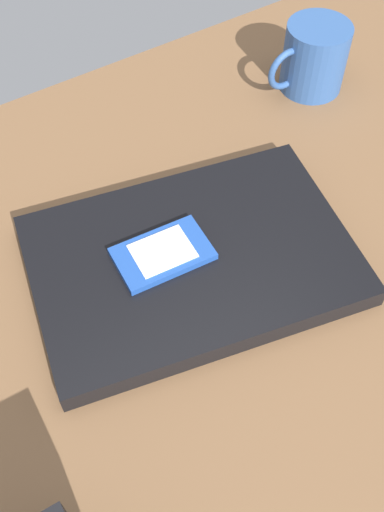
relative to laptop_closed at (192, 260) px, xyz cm
name	(u,v)px	position (x,y,z in cm)	size (l,w,h in cm)	color
desk_surface	(257,261)	(-7.29, 2.45, -2.78)	(120.00, 80.00, 3.00)	brown
laptop_closed	(192,260)	(0.00, 0.00, 0.00)	(34.61, 23.47, 2.56)	black
cell_phone_on_laptop	(163,253)	(2.88, -1.35, 1.73)	(10.66, 7.08, 0.96)	#1E479E
coffee_mug	(313,58)	(-31.05, -17.81, 3.41)	(12.25, 8.77, 9.39)	#2D518C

